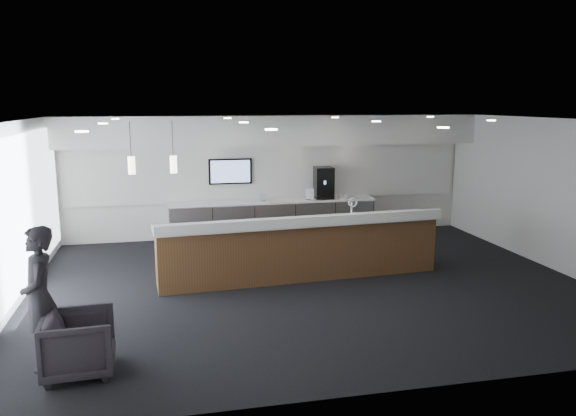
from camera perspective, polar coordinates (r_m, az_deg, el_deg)
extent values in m
plane|color=black|center=(10.48, 2.30, -7.71)|extent=(10.00, 10.00, 0.00)
cube|color=black|center=(9.95, 2.43, 8.92)|extent=(10.00, 8.00, 0.02)
cube|color=silver|center=(13.96, -1.83, 3.28)|extent=(10.00, 0.02, 3.00)
cube|color=silver|center=(10.08, -26.29, -0.76)|extent=(0.02, 8.00, 3.00)
cube|color=silver|center=(12.35, 25.41, 1.25)|extent=(0.02, 8.00, 3.00)
cube|color=silver|center=(13.42, -1.50, 7.91)|extent=(10.00, 0.90, 0.70)
cube|color=silver|center=(13.92, -1.81, 3.68)|extent=(9.80, 0.06, 1.40)
cube|color=white|center=(10.07, -26.07, -0.75)|extent=(0.04, 7.36, 2.55)
cube|color=gray|center=(13.79, -1.53, -1.24)|extent=(5.00, 0.60, 0.90)
cube|color=white|center=(13.70, -1.54, 0.71)|extent=(5.06, 0.66, 0.05)
cylinder|color=white|center=(13.25, -9.79, -1.70)|extent=(0.60, 0.02, 0.02)
cylinder|color=white|center=(13.32, -5.50, -1.52)|extent=(0.60, 0.02, 0.02)
cylinder|color=white|center=(13.48, -1.27, -1.33)|extent=(0.60, 0.02, 0.02)
cylinder|color=white|center=(13.70, 2.83, -1.14)|extent=(0.60, 0.02, 0.02)
cylinder|color=white|center=(13.99, 6.79, -0.95)|extent=(0.60, 0.02, 0.02)
cube|color=black|center=(13.71, -5.89, 3.72)|extent=(1.05, 0.07, 0.62)
cube|color=blue|center=(13.67, -5.87, 3.70)|extent=(0.95, 0.01, 0.54)
cylinder|color=#FFF1C6|center=(10.46, -11.61, 4.68)|extent=(0.12, 0.12, 0.30)
cylinder|color=#FFF1C6|center=(10.48, -15.45, 4.52)|extent=(0.12, 0.12, 0.30)
cube|color=#52351B|center=(10.74, 1.23, -4.32)|extent=(5.41, 1.12, 1.05)
cube|color=white|center=(10.61, 1.24, -1.43)|extent=(5.49, 1.20, 0.06)
cube|color=white|center=(10.20, 1.95, -1.41)|extent=(5.44, 0.49, 0.18)
cylinder|color=white|center=(11.03, 6.47, -0.11)|extent=(0.04, 0.04, 0.28)
torus|color=white|center=(10.95, 6.59, 0.55)|extent=(0.19, 0.04, 0.19)
cube|color=black|center=(13.94, 3.64, 2.59)|extent=(0.48, 0.53, 0.78)
cube|color=white|center=(13.75, 3.93, 0.87)|extent=(0.28, 0.12, 0.02)
cube|color=silver|center=(13.56, -2.56, 1.14)|extent=(0.15, 0.05, 0.21)
cube|color=silver|center=(13.78, 2.23, 1.44)|extent=(0.20, 0.09, 0.27)
imported|color=black|center=(7.55, -20.46, -12.81)|extent=(0.89, 0.87, 0.78)
imported|color=black|center=(7.74, -23.92, -8.35)|extent=(0.55, 0.74, 1.82)
imported|color=white|center=(14.05, 5.93, 1.20)|extent=(0.10, 0.10, 0.09)
imported|color=white|center=(14.01, 5.38, 1.18)|extent=(0.14, 0.14, 0.09)
imported|color=white|center=(13.97, 4.84, 1.16)|extent=(0.12, 0.12, 0.09)
imported|color=white|center=(13.93, 4.29, 1.14)|extent=(0.13, 0.13, 0.09)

